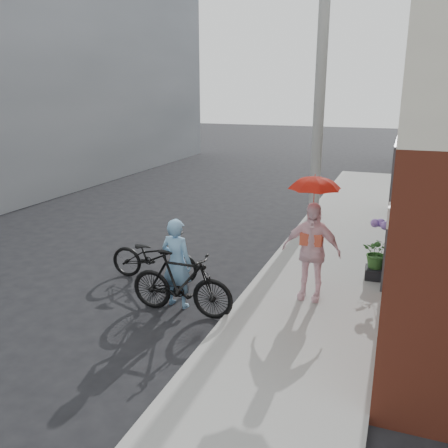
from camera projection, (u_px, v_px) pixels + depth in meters
The scene contains 11 objects.
ground at pixel (183, 304), 8.06m from camera, with size 80.00×80.00×0.00m, color black.
sidewalk at pixel (326, 276), 9.13m from camera, with size 2.20×24.00×0.12m, color #979792.
curb at pixel (268, 268), 9.52m from camera, with size 0.12×24.00×0.12m, color #9E9E99.
utility_pole at pixel (320, 90), 12.11m from camera, with size 0.28×0.28×7.00m, color #9E9E99.
officer at pixel (177, 263), 7.81m from camera, with size 0.56×0.36×1.52m, color #77AAD4.
bike_left at pixel (154, 257), 8.99m from camera, with size 0.61×1.76×0.92m, color black.
bike_right at pixel (181, 283), 7.59m from camera, with size 0.50×1.76×1.06m, color black.
kimono_woman at pixel (311, 251), 7.82m from camera, with size 0.97×0.41×1.66m, color #FDD4DE.
parasol at pixel (315, 181), 7.49m from camera, with size 0.80×0.80×0.70m, color red.
planter at pixel (376, 273), 8.83m from camera, with size 0.39×0.39×0.21m, color black.
potted_plant at pixel (378, 253), 8.72m from camera, with size 0.54×0.47×0.60m, color #305F26.
Camera 1 is at (3.27, -6.64, 3.54)m, focal length 38.00 mm.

